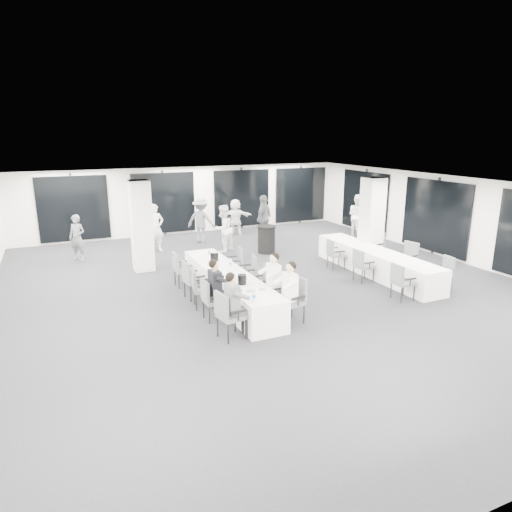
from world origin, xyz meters
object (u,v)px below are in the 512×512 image
Objects in this scene: standing_guest_c at (201,217)px; standing_guest_d at (264,215)px; chair_side_left_near at (401,280)px; chair_main_right_mid at (264,281)px; chair_main_left_far at (181,267)px; chair_side_left_mid at (362,263)px; chair_main_left_second at (211,297)px; chair_side_left_far at (334,252)px; chair_side_right_far at (375,245)px; chair_main_left_near at (228,312)px; chair_main_right_far at (236,261)px; chair_side_right_mid at (408,257)px; banquet_table_side at (375,262)px; standing_guest_h at (358,213)px; standing_guest_b at (223,226)px; chair_main_right_near at (294,297)px; standing_guest_g at (77,235)px; cocktail_table at (266,239)px; chair_side_right_near at (444,271)px; ice_bucket_far at (214,257)px; banquet_table_main at (229,286)px; standing_guest_f at (235,215)px; standing_guest_a at (155,225)px; chair_main_right_fourth at (250,270)px; chair_main_left_mid at (200,286)px; ice_bucket_near at (242,279)px; chair_main_left_fourth at (192,278)px.

standing_guest_c is 2.46m from standing_guest_d.
chair_main_right_mid is at bearing -112.51° from chair_side_left_near.
chair_main_left_far is 1.03× the size of chair_side_left_mid.
chair_main_left_second is 5.39m from chair_side_left_far.
standing_guest_c reaches higher than chair_side_right_far.
chair_side_right_far is at bearing 108.18° from chair_main_left_near.
chair_side_right_mid is at bearing -100.50° from chair_main_right_far.
banquet_table_side is 4.08m from chair_main_right_mid.
standing_guest_d is at bearing 132.21° from chair_main_left_far.
standing_guest_h reaches higher than chair_side_left_far.
standing_guest_b is (2.42, 6.84, 0.37)m from chair_main_left_near.
chair_main_right_near is 0.59× the size of standing_guest_g.
chair_side_left_far is at bearing -67.82° from cocktail_table.
chair_side_right_near is 3.56× the size of ice_bucket_far.
chair_side_left_near is at bearing -24.06° from banquet_table_main.
chair_side_right_mid is 0.59× the size of standing_guest_f.
standing_guest_h is (6.68, 6.74, 0.40)m from chair_main_right_near.
standing_guest_a reaches higher than chair_side_left_far.
chair_side_right_far is at bearing -68.96° from chair_main_right_fourth.
chair_main_right_fourth is at bearing 86.52° from standing_guest_f.
chair_side_right_far reaches higher than chair_main_left_mid.
chair_side_right_near is at bearing -96.79° from chair_main_right_near.
standing_guest_h is at bearing -55.01° from chair_main_right_near.
chair_main_right_near is at bearing 99.50° from chair_side_right_near.
standing_guest_d is at bearing 145.33° from chair_main_left_second.
standing_guest_f reaches higher than chair_main_left_near.
standing_guest_d is 8.08× the size of ice_bucket_far.
standing_guest_a reaches higher than chair_main_left_mid.
standing_guest_d is at bearing 152.54° from chair_main_left_mid.
chair_side_right_mid is at bearing 8.32° from ice_bucket_near.
chair_side_right_mid is 0.50× the size of standing_guest_c.
chair_main_left_far is 0.94× the size of chair_main_right_near.
standing_guest_f reaches higher than ice_bucket_far.
standing_guest_h is at bearing -153.47° from standing_guest_c.
chair_side_right_mid is (6.53, 1.96, -0.02)m from chair_main_left_near.
standing_guest_d is at bearing -175.95° from chair_side_left_near.
standing_guest_g reaches higher than chair_main_right_far.
standing_guest_a is 8.19m from standing_guest_h.
chair_main_left_near is 0.59× the size of standing_guest_g.
standing_guest_f is (1.48, 2.52, -0.11)m from standing_guest_b.
banquet_table_side is 5.36× the size of chair_main_right_far.
standing_guest_c is 1.17× the size of standing_guest_f.
standing_guest_a is (-1.45, 5.17, 0.44)m from chair_main_right_fourth.
cocktail_table is 6.25m from chair_main_left_second.
chair_side_right_far is at bearing 11.26° from standing_guest_g.
chair_main_left_fourth reaches higher than chair_main_left_second.
standing_guest_c is at bearing -144.84° from chair_side_left_far.
chair_main_left_mid reaches higher than chair_side_right_near.
chair_side_left_mid is (-0.83, -0.42, 0.17)m from banquet_table_side.
standing_guest_d is at bearing 5.43° from chair_side_right_mid.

